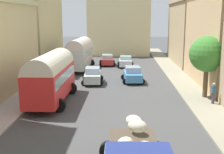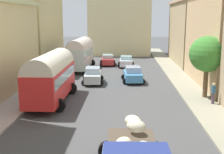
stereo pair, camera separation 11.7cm
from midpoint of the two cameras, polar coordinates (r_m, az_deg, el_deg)
ground_plane at (r=29.98m, az=0.45°, el=-1.44°), size 154.00×154.00×0.00m
sidewalk_left at (r=31.10m, az=-13.02°, el=-1.13°), size 2.50×70.00×0.14m
sidewalk_right at (r=30.55m, az=14.17°, el=-1.41°), size 2.50×70.00×0.14m
building_left_3 at (r=40.95m, az=-14.95°, el=8.28°), size 5.35×12.33×9.40m
building_right_3 at (r=45.08m, az=15.35°, el=8.48°), size 5.21×13.71×9.31m
distant_church at (r=54.46m, az=1.56°, el=10.72°), size 11.07×7.40×17.51m
parked_bus_1 at (r=23.77m, az=-11.67°, el=0.36°), size 3.28×8.25×4.00m
parked_bus_2 at (r=38.29m, az=-6.12°, el=4.78°), size 3.31×8.39×4.11m
car_0 at (r=31.01m, az=4.18°, el=0.52°), size 2.50×3.96×1.66m
car_1 at (r=40.53m, az=2.83°, el=3.05°), size 2.31×3.74×1.54m
car_2 at (r=30.38m, az=-3.65°, el=0.31°), size 2.42×4.03×1.68m
car_3 at (r=42.19m, az=-0.76°, el=3.38°), size 2.48×4.17×1.52m
pedestrian_3 at (r=23.92m, az=19.28°, el=-2.87°), size 0.47×0.47×1.79m
roadside_tree_2 at (r=25.29m, az=18.22°, el=4.20°), size 2.97×2.97×5.26m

